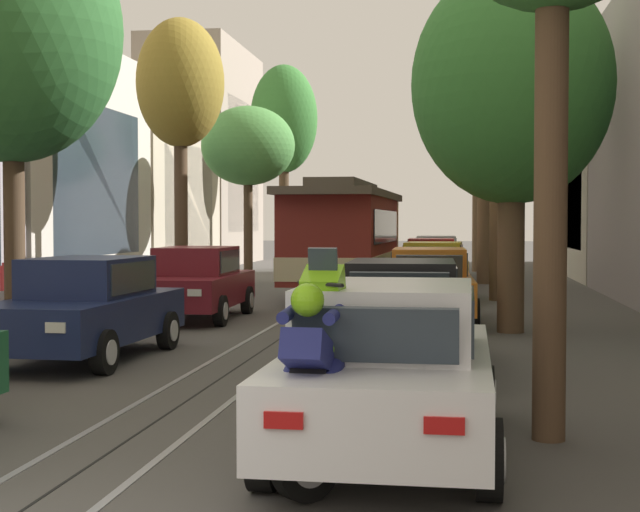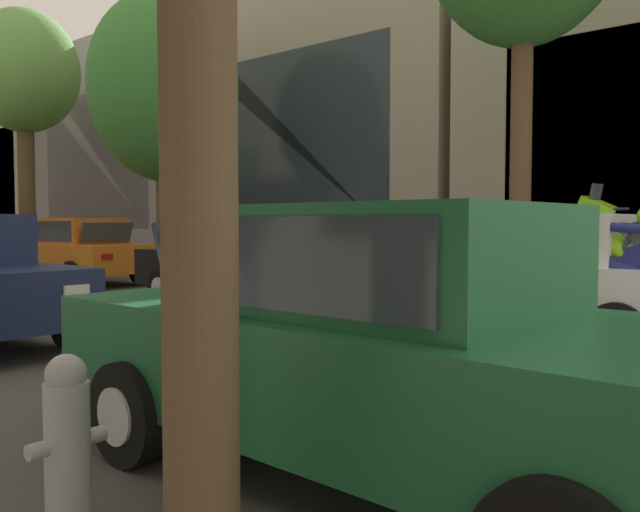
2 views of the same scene
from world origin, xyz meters
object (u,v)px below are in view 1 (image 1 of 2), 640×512
Objects in this scene: pedestrian_on_left_pavement at (13,285)px; street_tree_kerb_right_second at (512,87)px; street_tree_kerb_left_fourth at (248,147)px; street_tree_kerb_right_mid at (500,71)px; parked_car_navy_second_left at (86,308)px; street_tree_kerb_right_fourth at (484,114)px; parked_car_maroon_mid_left at (196,283)px; street_tree_kerb_left_far at (284,121)px; motorcycle_with_rider at (316,364)px; parked_car_red_fifth_right at (431,262)px; street_tree_kerb_right_far at (478,141)px; cable_car_trolley at (344,238)px; parked_car_white_near_right at (389,368)px; street_tree_kerb_left_second at (12,34)px; parked_car_yellow_fourth_right at (434,271)px; parked_car_silver_sixth_right at (435,256)px; parked_car_orange_mid_right at (429,285)px; street_tree_kerb_left_mid at (180,87)px; parked_car_black_second_right at (403,314)px.

street_tree_kerb_right_second is at bearing 5.84° from pedestrian_on_left_pavement.
street_tree_kerb_right_mid reaches higher than street_tree_kerb_left_fourth.
street_tree_kerb_right_fourth reaches higher than parked_car_navy_second_left.
street_tree_kerb_right_fourth is at bearing 5.72° from street_tree_kerb_left_fourth.
street_tree_kerb_left_far reaches higher than parked_car_maroon_mid_left.
parked_car_red_fifth_right is at bearing 89.32° from motorcycle_with_rider.
cable_car_trolley is (-4.08, -14.19, -3.92)m from street_tree_kerb_right_far.
street_tree_kerb_right_fourth is at bearing 85.45° from motorcycle_with_rider.
street_tree_kerb_right_mid is 14.96m from street_tree_kerb_right_far.
parked_car_navy_second_left is 1.01× the size of parked_car_white_near_right.
street_tree_kerb_right_fourth is (8.15, 18.18, 0.61)m from street_tree_kerb_left_second.
parked_car_yellow_fourth_right is 11.19m from parked_car_silver_sixth_right.
parked_car_navy_second_left is at bearing -90.30° from parked_car_maroon_mid_left.
parked_car_orange_mid_right is 0.60× the size of street_tree_kerb_left_second.
motorcycle_with_rider is at bearing -50.12° from street_tree_kerb_left_second.
parked_car_navy_second_left is 8.00m from motorcycle_with_rider.
parked_car_white_near_right is at bearing -89.61° from parked_car_silver_sixth_right.
street_tree_kerb_left_mid is at bearing -88.70° from street_tree_kerb_left_far.
parked_car_maroon_mid_left is 10.50m from street_tree_kerb_right_mid.
street_tree_kerb_left_fourth is at bearing -132.33° from street_tree_kerb_right_far.
parked_car_red_fifth_right is at bearing -138.19° from street_tree_kerb_right_fourth.
street_tree_kerb_right_fourth is at bearing 90.47° from street_tree_kerb_right_second.
parked_car_white_near_right is at bearing -66.27° from parked_car_maroon_mid_left.
motorcycle_with_rider is (-0.54, -12.57, 0.21)m from parked_car_orange_mid_right.
cable_car_trolley is at bearing -106.04° from street_tree_kerb_right_far.
parked_car_maroon_mid_left is at bearing 73.67° from street_tree_kerb_left_second.
parked_car_maroon_mid_left is 0.59× the size of street_tree_kerb_right_far.
parked_car_maroon_mid_left is 1.00× the size of parked_car_orange_mid_right.
parked_car_orange_mid_right is at bearing 87.53° from motorcycle_with_rider.
street_tree_kerb_right_far is (1.51, 32.35, 4.79)m from parked_car_white_near_right.
street_tree_kerb_left_second reaches higher than street_tree_kerb_left_fourth.
parked_car_black_second_right and parked_car_orange_mid_right have the same top height.
street_tree_kerb_right_fourth reaches higher than parked_car_red_fifth_right.
street_tree_kerb_left_second is (-1.54, 0.77, 4.41)m from parked_car_navy_second_left.
street_tree_kerb_right_mid reaches higher than parked_car_navy_second_left.
street_tree_kerb_right_mid is (8.37, 11.28, 0.98)m from street_tree_kerb_left_second.
street_tree_kerb_right_far reaches higher than parked_car_navy_second_left.
parked_car_maroon_mid_left is (0.03, 6.13, 0.00)m from parked_car_navy_second_left.
street_tree_kerb_left_second reaches higher than motorcycle_with_rider.
street_tree_kerb_right_far is (6.59, 27.00, 4.79)m from parked_car_navy_second_left.
street_tree_kerb_left_second is at bearing -120.48° from parked_car_yellow_fourth_right.
parked_car_white_near_right is at bearing -89.46° from parked_car_red_fifth_right.
street_tree_kerb_right_fourth reaches higher than parked_car_white_near_right.
parked_car_silver_sixth_right is at bearing 90.39° from parked_car_white_near_right.
street_tree_kerb_right_far is (1.71, 3.79, 4.79)m from parked_car_silver_sixth_right.
parked_car_red_fifth_right is (4.84, 11.27, 0.00)m from parked_car_maroon_mid_left.
street_tree_kerb_right_fourth is (6.58, 12.83, 5.02)m from parked_car_maroon_mid_left.
pedestrian_on_left_pavement is (-5.48, -9.21, -0.78)m from cable_car_trolley.
parked_car_orange_mid_right is at bearing -68.97° from cable_car_trolley.
parked_car_black_second_right is 2.28× the size of motorcycle_with_rider.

